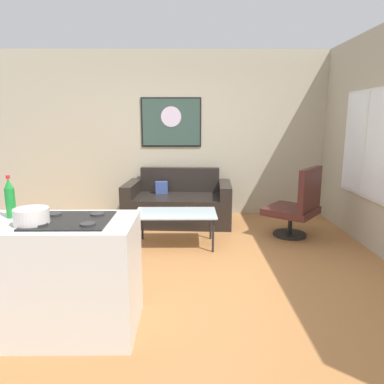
{
  "coord_description": "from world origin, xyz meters",
  "views": [
    {
      "loc": [
        0.26,
        -3.77,
        1.65
      ],
      "look_at": [
        0.3,
        0.9,
        0.7
      ],
      "focal_mm": 33.13,
      "sensor_mm": 36.0,
      "label": 1
    }
  ],
  "objects_px": {
    "coffee_table": "(176,215)",
    "armchair": "(298,206)",
    "soda_bottle_2": "(10,199)",
    "wall_painting": "(171,122)",
    "couch": "(178,204)",
    "mixing_bowl": "(32,217)"
  },
  "relations": [
    {
      "from": "coffee_table",
      "to": "mixing_bowl",
      "type": "distance_m",
      "value": 2.32
    },
    {
      "from": "soda_bottle_2",
      "to": "mixing_bowl",
      "type": "distance_m",
      "value": 0.34
    },
    {
      "from": "armchair",
      "to": "wall_painting",
      "type": "bearing_deg",
      "value": 144.65
    },
    {
      "from": "armchair",
      "to": "soda_bottle_2",
      "type": "bearing_deg",
      "value": -143.73
    },
    {
      "from": "couch",
      "to": "wall_painting",
      "type": "bearing_deg",
      "value": 103.5
    },
    {
      "from": "coffee_table",
      "to": "wall_painting",
      "type": "xyz_separation_m",
      "value": [
        -0.12,
        1.63,
        1.2
      ]
    },
    {
      "from": "couch",
      "to": "mixing_bowl",
      "type": "distance_m",
      "value": 3.35
    },
    {
      "from": "armchair",
      "to": "mixing_bowl",
      "type": "xyz_separation_m",
      "value": [
        -2.68,
        -2.36,
        0.5
      ]
    },
    {
      "from": "couch",
      "to": "mixing_bowl",
      "type": "bearing_deg",
      "value": -107.17
    },
    {
      "from": "coffee_table",
      "to": "soda_bottle_2",
      "type": "bearing_deg",
      "value": -123.65
    },
    {
      "from": "couch",
      "to": "coffee_table",
      "type": "height_order",
      "value": "couch"
    },
    {
      "from": "wall_painting",
      "to": "mixing_bowl",
      "type": "bearing_deg",
      "value": -102.98
    },
    {
      "from": "couch",
      "to": "coffee_table",
      "type": "bearing_deg",
      "value": -90.05
    },
    {
      "from": "soda_bottle_2",
      "to": "mixing_bowl",
      "type": "xyz_separation_m",
      "value": [
        0.25,
        -0.21,
        -0.09
      ]
    },
    {
      "from": "armchair",
      "to": "couch",
      "type": "bearing_deg",
      "value": 155.5
    },
    {
      "from": "couch",
      "to": "soda_bottle_2",
      "type": "relative_size",
      "value": 5.22
    },
    {
      "from": "coffee_table",
      "to": "armchair",
      "type": "bearing_deg",
      "value": 10.64
    },
    {
      "from": "mixing_bowl",
      "to": "wall_painting",
      "type": "bearing_deg",
      "value": 77.02
    },
    {
      "from": "couch",
      "to": "wall_painting",
      "type": "distance_m",
      "value": 1.42
    },
    {
      "from": "soda_bottle_2",
      "to": "wall_painting",
      "type": "bearing_deg",
      "value": 72.46
    },
    {
      "from": "couch",
      "to": "armchair",
      "type": "height_order",
      "value": "armchair"
    },
    {
      "from": "armchair",
      "to": "soda_bottle_2",
      "type": "relative_size",
      "value": 3.03
    }
  ]
}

